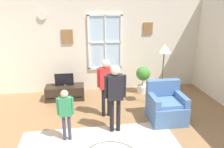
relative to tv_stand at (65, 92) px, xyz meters
The scene contains 9 objects.
back_wall 1.63m from the tv_stand, 35.56° to the left, with size 6.30×0.17×2.73m.
tv_stand is the anchor object (origin of this frame).
television 0.38m from the tv_stand, 90.00° to the right, with size 0.49×0.08×0.35m.
armchair 2.74m from the tv_stand, 32.64° to the right, with size 0.76×0.74×0.87m.
person_black_shirt 2.20m from the tv_stand, 57.94° to the right, with size 0.43×0.19×1.41m.
person_green_shirt 1.99m from the tv_stand, 85.66° to the right, with size 0.31×0.14×1.03m.
person_red_shirt 1.63m from the tv_stand, 47.65° to the right, with size 0.41×0.19×1.37m.
potted_plant_by_window 2.26m from the tv_stand, ahead, with size 0.41×0.41×0.79m.
floor_lamp 2.82m from the tv_stand, 17.64° to the right, with size 0.32×0.32×1.62m.
Camera 1 is at (-0.44, -3.14, 2.50)m, focal length 34.52 mm.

